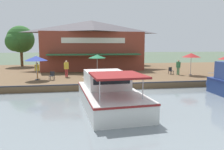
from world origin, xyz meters
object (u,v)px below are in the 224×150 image
(patio_umbrella_by_entrance, at_px, (97,57))
(cafe_chair_far_corner_seat, at_px, (52,75))
(motorboat_distant_upstream, at_px, (107,92))
(tree_downstream_bank, at_px, (134,40))
(patio_umbrella_far_corner, at_px, (36,58))
(tree_upstream_bank, at_px, (19,40))
(person_mid_patio, at_px, (178,65))
(waterfront_restaurant, at_px, (92,44))
(person_at_quay_edge, at_px, (66,67))
(cafe_chair_back_row_seat, at_px, (171,70))
(person_near_entrance, at_px, (37,68))
(patio_umbrella_mid_patio_left, at_px, (191,55))
(cafe_chair_beside_entrance, at_px, (220,72))

(patio_umbrella_by_entrance, xyz_separation_m, cafe_chair_far_corner_seat, (0.90, -4.64, -1.79))
(cafe_chair_far_corner_seat, bearing_deg, motorboat_distant_upstream, 29.59)
(tree_downstream_bank, bearing_deg, patio_umbrella_far_corner, -42.33)
(cafe_chair_far_corner_seat, xyz_separation_m, tree_upstream_bank, (-15.54, -6.59, 3.83))
(patio_umbrella_far_corner, xyz_separation_m, person_mid_patio, (-1.37, 15.78, -1.07))
(waterfront_restaurant, bearing_deg, person_at_quay_edge, -21.66)
(tree_downstream_bank, bearing_deg, cafe_chair_back_row_seat, 3.85)
(person_near_entrance, relative_size, tree_downstream_bank, 0.28)
(patio_umbrella_by_entrance, xyz_separation_m, patio_umbrella_mid_patio_left, (-0.23, 10.94, 0.05))
(person_mid_patio, bearing_deg, cafe_chair_back_row_seat, -123.18)
(patio_umbrella_mid_patio_left, xyz_separation_m, person_at_quay_edge, (-0.80, -14.23, -1.16))
(patio_umbrella_far_corner, height_order, person_near_entrance, patio_umbrella_far_corner)
(cafe_chair_far_corner_seat, bearing_deg, person_near_entrance, -130.41)
(patio_umbrella_mid_patio_left, relative_size, person_mid_patio, 1.48)
(person_at_quay_edge, distance_m, tree_upstream_bank, 16.08)
(patio_umbrella_by_entrance, bearing_deg, cafe_chair_back_row_seat, 97.71)
(waterfront_restaurant, distance_m, cafe_chair_beside_entrance, 17.65)
(patio_umbrella_by_entrance, height_order, patio_umbrella_far_corner, patio_umbrella_by_entrance)
(patio_umbrella_far_corner, relative_size, patio_umbrella_mid_patio_left, 0.95)
(patio_umbrella_far_corner, relative_size, tree_downstream_bank, 0.40)
(waterfront_restaurant, bearing_deg, cafe_chair_back_row_seat, 46.41)
(person_near_entrance, bearing_deg, patio_umbrella_by_entrance, 85.53)
(patio_umbrella_by_entrance, height_order, patio_umbrella_mid_patio_left, patio_umbrella_mid_patio_left)
(tree_upstream_bank, bearing_deg, cafe_chair_beside_entrance, 57.59)
(waterfront_restaurant, xyz_separation_m, cafe_chair_back_row_seat, (8.39, 8.82, -3.12))
(cafe_chair_back_row_seat, distance_m, cafe_chair_beside_entrance, 5.36)
(patio_umbrella_mid_patio_left, bearing_deg, waterfront_restaurant, -130.90)
(patio_umbrella_mid_patio_left, distance_m, motorboat_distant_upstream, 14.43)
(cafe_chair_back_row_seat, bearing_deg, cafe_chair_beside_entrance, 63.32)
(patio_umbrella_by_entrance, height_order, cafe_chair_far_corner_seat, patio_umbrella_by_entrance)
(cafe_chair_back_row_seat, relative_size, tree_upstream_bank, 0.13)
(waterfront_restaurant, height_order, patio_umbrella_far_corner, waterfront_restaurant)
(motorboat_distant_upstream, bearing_deg, cafe_chair_beside_entrance, 118.41)
(cafe_chair_beside_entrance, xyz_separation_m, person_mid_patio, (-1.94, -4.08, 0.63))
(person_near_entrance, relative_size, motorboat_distant_upstream, 0.19)
(patio_umbrella_far_corner, bearing_deg, cafe_chair_far_corner_seat, 79.79)
(waterfront_restaurant, xyz_separation_m, patio_umbrella_far_corner, (10.23, -6.25, -1.43))
(cafe_chair_back_row_seat, distance_m, person_near_entrance, 15.23)
(person_mid_patio, bearing_deg, person_near_entrance, -89.09)
(person_at_quay_edge, height_order, motorboat_distant_upstream, motorboat_distant_upstream)
(patio_umbrella_far_corner, height_order, tree_downstream_bank, tree_downstream_bank)
(patio_umbrella_by_entrance, xyz_separation_m, cafe_chair_beside_entrance, (1.20, 13.73, -1.79))
(patio_umbrella_far_corner, xyz_separation_m, cafe_chair_back_row_seat, (-1.84, 15.07, -1.70))
(cafe_chair_beside_entrance, bearing_deg, patio_umbrella_far_corner, -91.63)
(patio_umbrella_mid_patio_left, relative_size, tree_upstream_bank, 0.39)
(patio_umbrella_by_entrance, distance_m, patio_umbrella_far_corner, 6.16)
(motorboat_distant_upstream, bearing_deg, cafe_chair_back_row_seat, 137.43)
(patio_umbrella_by_entrance, bearing_deg, person_mid_patio, 94.40)
(cafe_chair_back_row_seat, relative_size, cafe_chair_far_corner_seat, 1.00)
(cafe_chair_back_row_seat, xyz_separation_m, motorboat_distant_upstream, (9.94, -9.13, -0.16))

